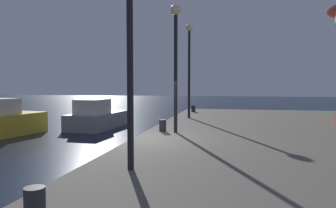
# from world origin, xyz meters

# --- Properties ---
(ground_plane) EXTENTS (120.00, 120.00, 0.00)m
(ground_plane) POSITION_xyz_m (0.00, 0.00, 0.00)
(ground_plane) COLOR black
(motorboat_grey) EXTENTS (2.18, 4.14, 1.62)m
(motorboat_grey) POSITION_xyz_m (-4.39, 6.95, 0.61)
(motorboat_grey) COLOR gray
(motorboat_grey) RESTS_ON ground
(lamp_post_near_edge) EXTENTS (0.36, 0.36, 4.11)m
(lamp_post_near_edge) POSITION_xyz_m (1.03, -3.51, 3.63)
(lamp_post_near_edge) COLOR black
(lamp_post_near_edge) RESTS_ON quay_dock
(lamp_post_mid_promenade) EXTENTS (0.36, 0.36, 4.21)m
(lamp_post_mid_promenade) POSITION_xyz_m (1.04, 1.17, 3.68)
(lamp_post_mid_promenade) COLOR black
(lamp_post_mid_promenade) RESTS_ON quay_dock
(lamp_post_far_end) EXTENTS (0.36, 0.36, 4.48)m
(lamp_post_far_end) POSITION_xyz_m (0.87, 5.85, 3.85)
(lamp_post_far_end) COLOR black
(lamp_post_far_end) RESTS_ON quay_dock
(bollard_center) EXTENTS (0.24, 0.24, 0.40)m
(bollard_center) POSITION_xyz_m (0.66, -5.86, 1.00)
(bollard_center) COLOR #2D2D33
(bollard_center) RESTS_ON quay_dock
(bollard_north) EXTENTS (0.24, 0.24, 0.40)m
(bollard_north) POSITION_xyz_m (0.57, 1.31, 1.00)
(bollard_north) COLOR #2D2D33
(bollard_north) RESTS_ON quay_dock
(bollard_south) EXTENTS (0.24, 0.24, 0.40)m
(bollard_south) POSITION_xyz_m (0.67, 9.29, 1.00)
(bollard_south) COLOR #2D2D33
(bollard_south) RESTS_ON quay_dock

